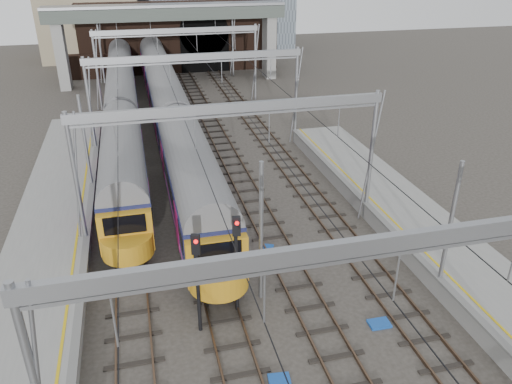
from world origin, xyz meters
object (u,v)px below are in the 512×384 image
object	(u,v)px
train_second	(121,80)
signal_near_left	(197,272)
train_main	(161,82)
signal_near_centre	(236,253)

from	to	relation	value
train_second	signal_near_left	xyz separation A→B (m)	(2.86, -37.64, 0.63)
train_second	signal_near_left	bearing A→B (deg)	-85.66
train_second	train_main	bearing A→B (deg)	-27.31
train_second	signal_near_centre	world-z (taller)	signal_near_centre
train_main	train_second	bearing A→B (deg)	152.69
train_main	train_second	xyz separation A→B (m)	(-4.00, 2.07, -0.09)
signal_near_left	signal_near_centre	world-z (taller)	signal_near_centre
train_main	signal_near_left	xyz separation A→B (m)	(-1.14, -35.57, 0.54)
train_second	signal_near_centre	distance (m)	36.99
train_main	train_second	size ratio (longest dim) A/B	1.05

